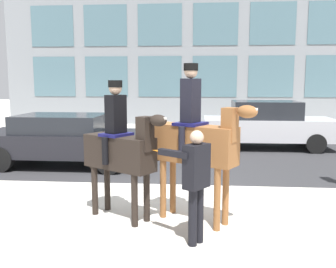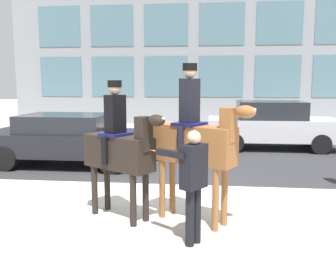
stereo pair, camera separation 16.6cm
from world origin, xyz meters
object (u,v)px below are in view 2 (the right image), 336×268
Objects in this scene: pedestrian_bystander at (192,178)px; street_car_far_lane at (272,125)px; mounted_horse_companion at (195,140)px; mounted_horse_lead at (120,148)px; street_car_near_lane at (68,138)px.

street_car_far_lane is (2.47, 8.29, -0.14)m from pedestrian_bystander.
pedestrian_bystander is (0.01, -0.91, -0.41)m from mounted_horse_companion.
mounted_horse_companion is (1.29, -0.04, 0.16)m from mounted_horse_lead.
mounted_horse_lead is 0.51× the size of street_car_near_lane.
mounted_horse_lead reaches higher than pedestrian_bystander.
street_car_near_lane is (-3.75, 4.00, -0.64)m from mounted_horse_companion.
street_car_near_lane is 1.03× the size of street_car_far_lane.
mounted_horse_companion is at bearing -46.83° from street_car_near_lane.
street_car_far_lane is at bearing 28.46° from street_car_near_lane.
pedestrian_bystander reaches higher than street_car_far_lane.
pedestrian_bystander is 6.19m from street_car_near_lane.
pedestrian_bystander is (1.29, -0.95, -0.25)m from mounted_horse_lead.
mounted_horse_companion reaches higher than mounted_horse_lead.
pedestrian_bystander is at bearing -59.89° from mounted_horse_companion.
mounted_horse_lead is at bearing -58.09° from street_car_near_lane.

